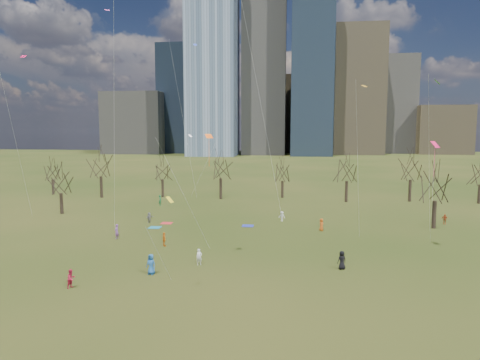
# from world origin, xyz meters

# --- Properties ---
(ground) EXTENTS (500.00, 500.00, 0.00)m
(ground) POSITION_xyz_m (0.00, 0.00, 0.00)
(ground) COLOR black
(ground) RESTS_ON ground
(downtown_skyline) EXTENTS (212.50, 78.00, 118.00)m
(downtown_skyline) POSITION_xyz_m (-2.43, 210.64, 39.01)
(downtown_skyline) COLOR slate
(downtown_skyline) RESTS_ON ground
(bare_tree_row) EXTENTS (113.04, 29.80, 9.50)m
(bare_tree_row) POSITION_xyz_m (-0.09, 37.22, 6.12)
(bare_tree_row) COLOR black
(bare_tree_row) RESTS_ON ground
(blanket_teal) EXTENTS (1.60, 1.50, 0.03)m
(blanket_teal) POSITION_xyz_m (-12.07, 14.08, 0.01)
(blanket_teal) COLOR #186F93
(blanket_teal) RESTS_ON ground
(blanket_navy) EXTENTS (1.60, 1.50, 0.03)m
(blanket_navy) POSITION_xyz_m (0.59, 16.58, 0.01)
(blanket_navy) COLOR #222DA1
(blanket_navy) RESTS_ON ground
(blanket_crimson) EXTENTS (1.60, 1.50, 0.03)m
(blanket_crimson) POSITION_xyz_m (-11.23, 16.99, 0.01)
(blanket_crimson) COLOR red
(blanket_crimson) RESTS_ON ground
(person_0) EXTENTS (1.06, 0.82, 1.92)m
(person_0) POSITION_xyz_m (-6.40, -4.77, 0.96)
(person_0) COLOR #235999
(person_0) RESTS_ON ground
(person_1) EXTENTS (0.70, 0.63, 1.61)m
(person_1) POSITION_xyz_m (-2.55, -1.47, 0.80)
(person_1) COLOR silver
(person_1) RESTS_ON ground
(person_2) EXTENTS (0.84, 0.95, 1.62)m
(person_2) POSITION_xyz_m (-12.00, -8.90, 0.81)
(person_2) COLOR #C01B3C
(person_2) RESTS_ON ground
(person_4) EXTENTS (0.86, 1.02, 1.63)m
(person_4) POSITION_xyz_m (-7.99, 4.84, 0.82)
(person_4) COLOR orange
(person_4) RESTS_ON ground
(person_6) EXTENTS (1.04, 0.89, 1.80)m
(person_6) POSITION_xyz_m (11.36, -1.30, 0.90)
(person_6) COLOR black
(person_6) RESTS_ON ground
(person_7) EXTENTS (0.55, 0.73, 1.82)m
(person_7) POSITION_xyz_m (-14.83, 7.58, 0.91)
(person_7) COLOR #8F53A6
(person_7) RESTS_ON ground
(person_9) EXTENTS (1.03, 0.71, 1.47)m
(person_9) POSITION_xyz_m (5.28, 20.31, 0.74)
(person_9) COLOR white
(person_9) RESTS_ON ground
(person_10) EXTENTS (0.89, 0.47, 1.45)m
(person_10) POSITION_xyz_m (28.43, 20.91, 0.73)
(person_10) COLOR #BC3C1A
(person_10) RESTS_ON ground
(person_11) EXTENTS (0.97, 1.46, 1.51)m
(person_11) POSITION_xyz_m (-13.84, 17.10, 0.76)
(person_11) COLOR slate
(person_11) RESTS_ON ground
(person_12) EXTENTS (0.58, 0.84, 1.66)m
(person_12) POSITION_xyz_m (10.62, 14.73, 0.83)
(person_12) COLOR #CD5616
(person_12) RESTS_ON ground
(person_13) EXTENTS (0.56, 0.75, 1.87)m
(person_13) POSITION_xyz_m (-16.60, 31.45, 0.93)
(person_13) COLOR #176A3A
(person_13) RESTS_ON ground
(kites_airborne) EXTENTS (75.10, 53.56, 34.71)m
(kites_airborne) POSITION_xyz_m (6.58, 10.97, 14.58)
(kites_airborne) COLOR #FF6115
(kites_airborne) RESTS_ON ground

